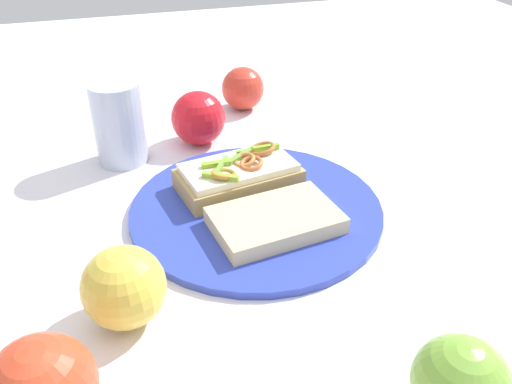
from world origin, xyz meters
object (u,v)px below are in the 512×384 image
at_px(apple_5, 198,118).
at_px(drinking_glass, 119,123).
at_px(apple_2, 124,287).
at_px(sandwich, 239,175).
at_px(apple_1, 461,384).
at_px(plate, 256,209).
at_px(bread_slice_side, 275,220).
at_px(apple_3, 243,88).

xyz_separation_m(apple_5, drinking_glass, (0.02, -0.12, 0.02)).
bearing_deg(apple_2, sandwich, 139.12).
xyz_separation_m(apple_1, apple_2, (-0.18, -0.23, 0.00)).
bearing_deg(plate, bread_slice_side, 10.14).
bearing_deg(sandwich, bread_slice_side, -90.46).
bearing_deg(bread_slice_side, drinking_glass, 115.40).
distance_m(apple_1, apple_3, 0.62).
height_order(apple_1, apple_5, apple_5).
xyz_separation_m(sandwich, apple_5, (-0.16, -0.02, 0.01)).
distance_m(plate, apple_5, 0.21).
height_order(sandwich, apple_3, apple_3).
bearing_deg(bread_slice_side, apple_3, 72.37).
distance_m(apple_1, apple_5, 0.53).
bearing_deg(sandwich, apple_2, -141.02).
bearing_deg(apple_2, apple_5, 157.87).
bearing_deg(drinking_glass, plate, 38.18).
xyz_separation_m(plate, apple_2, (0.13, -0.17, 0.03)).
bearing_deg(apple_5, plate, 7.84).
relative_size(apple_5, drinking_glass, 0.69).
bearing_deg(apple_5, apple_2, -22.13).
relative_size(sandwich, apple_5, 2.03).
height_order(bread_slice_side, apple_3, apple_3).
relative_size(apple_2, drinking_glass, 0.68).
height_order(plate, apple_1, apple_1).
xyz_separation_m(plate, sandwich, (-0.05, -0.01, 0.02)).
xyz_separation_m(sandwich, apple_2, (0.18, -0.16, 0.01)).
bearing_deg(apple_3, drinking_glass, -59.05).
xyz_separation_m(sandwich, apple_1, (0.36, 0.08, 0.01)).
bearing_deg(apple_2, drinking_glass, 175.86).
xyz_separation_m(plate, apple_3, (-0.31, 0.07, 0.03)).
height_order(apple_3, apple_5, apple_5).
relative_size(apple_3, drinking_glass, 0.62).
distance_m(plate, apple_3, 0.32).
height_order(plate, apple_2, apple_2).
distance_m(bread_slice_side, drinking_glass, 0.28).
distance_m(apple_2, apple_3, 0.50).
bearing_deg(drinking_glass, apple_5, 101.22).
bearing_deg(apple_1, sandwich, -168.25).
bearing_deg(apple_1, apple_2, -127.31).
bearing_deg(apple_5, drinking_glass, -78.78).
xyz_separation_m(bread_slice_side, apple_1, (0.26, 0.06, 0.02)).
height_order(apple_1, drinking_glass, drinking_glass).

